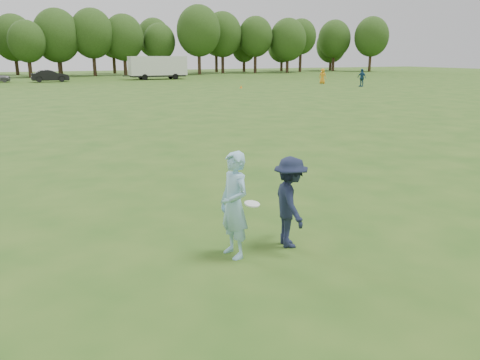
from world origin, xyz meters
The scene contains 10 objects.
ground centered at (0.00, 0.00, 0.00)m, with size 200.00×200.00×0.00m, color #285116.
thrower centered at (0.44, -0.18, 0.95)m, with size 0.70×0.46×1.91m, color #8FC4DD.
defender centered at (1.58, -0.18, 0.86)m, with size 1.11×0.64×1.71m, color #181E35.
player_far_b centered at (31.41, 35.22, 0.97)m, with size 1.13×0.47×1.93m, color navy.
player_far_c centered at (30.37, 41.29, 0.91)m, with size 0.89×0.58×1.82m, color orange.
car_f centered at (0.48, 58.94, 0.76)m, with size 1.61×4.61×1.52m, color black.
field_cone centered at (18.16, 38.35, 0.15)m, with size 0.28×0.28×0.30m, color orange.
disc_in_play centered at (0.67, -0.44, 1.02)m, with size 0.28×0.28×0.08m.
cargo_trailer centered at (14.84, 59.61, 1.78)m, with size 9.00×2.75×3.20m.
treeline centered at (2.81, 76.90, 6.26)m, with size 130.35×18.39×11.74m.
Camera 1 is at (-2.68, -7.30, 3.51)m, focal length 35.00 mm.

